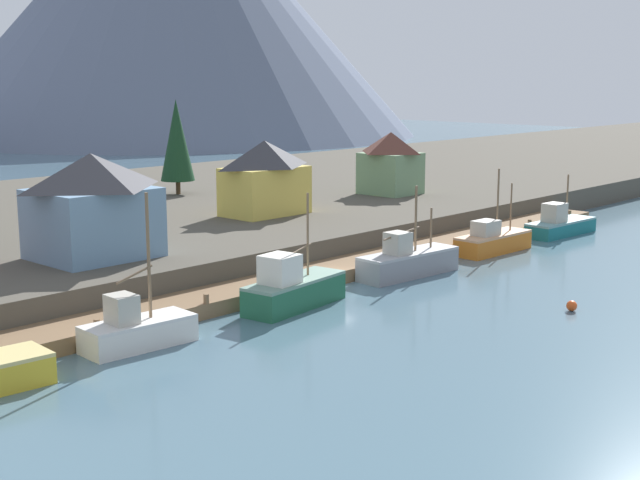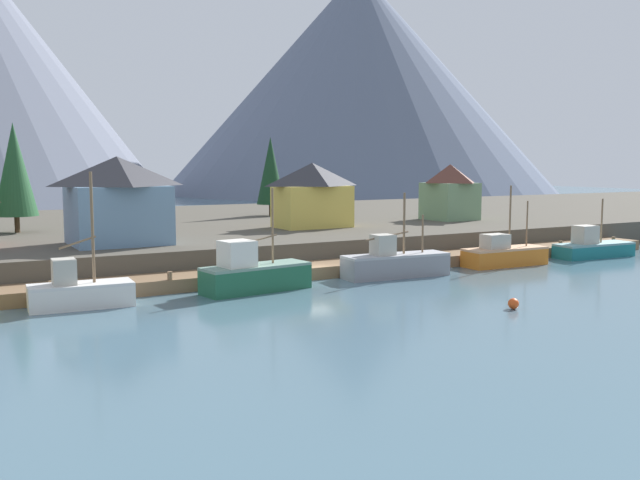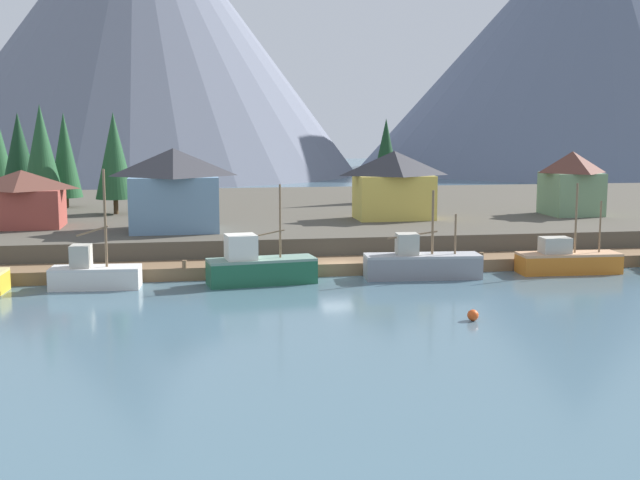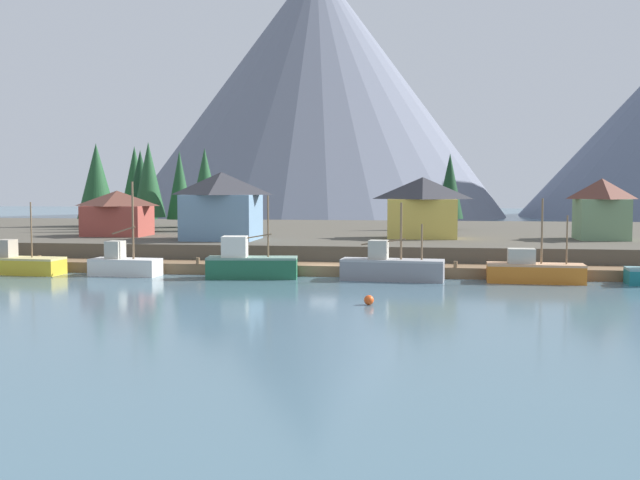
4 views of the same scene
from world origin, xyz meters
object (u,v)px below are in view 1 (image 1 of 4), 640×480
at_px(fishing_boat_grey, 408,262).
at_px(conifer_near_right, 177,140).
at_px(fishing_boat_orange, 492,241).
at_px(house_yellow, 265,177).
at_px(fishing_boat_green, 292,289).
at_px(house_green, 391,162).
at_px(fishing_boat_white, 137,330).
at_px(fishing_boat_teal, 560,225).
at_px(channel_buoy, 572,306).
at_px(house_blue, 92,205).

distance_m(fishing_boat_grey, conifer_near_right, 37.04).
bearing_deg(fishing_boat_orange, house_yellow, 120.17).
height_order(fishing_boat_green, conifer_near_right, conifer_near_right).
bearing_deg(fishing_boat_green, house_green, 21.90).
height_order(fishing_boat_green, house_yellow, house_yellow).
xyz_separation_m(fishing_boat_white, fishing_boat_grey, (24.89, -0.14, 0.09)).
bearing_deg(fishing_boat_teal, conifer_near_right, 119.96).
bearing_deg(channel_buoy, fishing_boat_orange, 47.36).
bearing_deg(fishing_boat_orange, channel_buoy, -130.37).
bearing_deg(channel_buoy, fishing_boat_teal, 29.56).
xyz_separation_m(fishing_boat_teal, house_green, (-2.17, 19.14, 4.93)).
bearing_deg(fishing_boat_white, channel_buoy, -26.92).
height_order(fishing_boat_grey, house_yellow, house_yellow).
bearing_deg(house_blue, fishing_boat_orange, -22.49).
relative_size(house_green, conifer_near_right, 0.66).
height_order(house_green, channel_buoy, house_green).
bearing_deg(fishing_boat_green, fishing_boat_orange, -6.33).
bearing_deg(conifer_near_right, house_blue, -137.95).
bearing_deg(fishing_boat_white, house_blue, 69.79).
bearing_deg(fishing_boat_green, house_blue, 107.73).
height_order(fishing_boat_white, house_blue, house_blue).
relative_size(fishing_boat_orange, house_yellow, 1.04).
distance_m(house_green, channel_buoy, 40.74).
relative_size(fishing_boat_grey, fishing_boat_teal, 1.05).
xyz_separation_m(fishing_boat_grey, conifer_near_right, (6.04, 35.83, 7.19)).
xyz_separation_m(house_green, channel_buoy, (-22.80, -33.30, -5.56)).
bearing_deg(fishing_boat_grey, house_yellow, 86.43).
distance_m(fishing_boat_grey, house_yellow, 19.32).
bearing_deg(fishing_boat_teal, channel_buoy, -147.27).
distance_m(house_green, house_yellow, 19.37).
bearing_deg(fishing_boat_white, house_yellow, 37.57).
bearing_deg(house_green, channel_buoy, -124.40).
relative_size(fishing_boat_grey, channel_buoy, 13.14).
distance_m(fishing_boat_orange, channel_buoy, 19.44).
bearing_deg(conifer_near_right, fishing_boat_grey, -99.57).
distance_m(fishing_boat_green, fishing_boat_orange, 25.11).
distance_m(house_green, conifer_near_right, 23.15).
xyz_separation_m(fishing_boat_white, house_green, (46.83, 19.03, 4.87)).
bearing_deg(channel_buoy, fishing_boat_grey, 86.51).
height_order(fishing_boat_teal, house_green, house_green).
relative_size(fishing_boat_white, house_yellow, 1.10).
distance_m(fishing_boat_grey, channel_buoy, 14.18).
relative_size(fishing_boat_orange, channel_buoy, 11.84).
height_order(fishing_boat_green, house_green, house_green).
height_order(house_blue, house_green, house_blue).
xyz_separation_m(fishing_boat_grey, house_yellow, (2.58, 18.52, 4.87)).
bearing_deg(fishing_boat_grey, conifer_near_right, 84.79).
height_order(house_blue, house_yellow, house_blue).
height_order(fishing_boat_green, fishing_boat_teal, fishing_boat_green).
relative_size(conifer_near_right, channel_buoy, 14.55).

